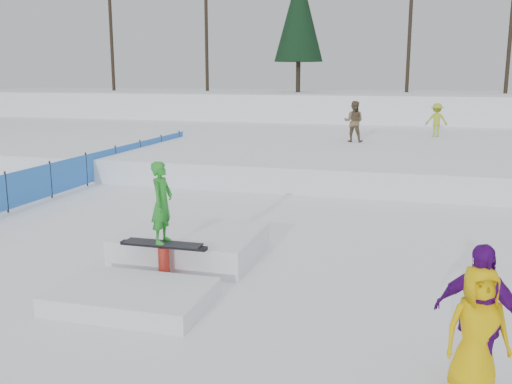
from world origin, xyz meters
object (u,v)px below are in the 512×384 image
(safety_fence, at_px, (86,169))
(walker_olive, at_px, (354,121))
(walker_ygreen, at_px, (436,120))
(spectator_yellow, at_px, (477,330))
(spectator_purple, at_px, (478,318))
(jib_rail_feature, at_px, (177,254))

(safety_fence, height_order, walker_olive, walker_olive)
(walker_ygreen, distance_m, spectator_yellow, 20.64)
(walker_olive, bearing_deg, spectator_purple, 103.14)
(safety_fence, height_order, jib_rail_feature, jib_rail_feature)
(safety_fence, relative_size, spectator_purple, 9.17)
(jib_rail_feature, bearing_deg, walker_ygreen, 74.11)
(safety_fence, bearing_deg, walker_olive, 45.78)
(walker_olive, distance_m, spectator_yellow, 17.95)
(jib_rail_feature, bearing_deg, safety_fence, 132.08)
(spectator_purple, relative_size, jib_rail_feature, 0.40)
(spectator_purple, distance_m, jib_rail_feature, 5.75)
(walker_ygreen, xyz_separation_m, spectator_yellow, (-0.10, -20.62, -0.80))
(spectator_purple, xyz_separation_m, jib_rail_feature, (-4.93, 2.91, -0.57))
(walker_ygreen, distance_m, jib_rail_feature, 18.40)
(walker_ygreen, relative_size, jib_rail_feature, 0.34)
(spectator_yellow, bearing_deg, walker_olive, 82.21)
(safety_fence, relative_size, spectator_yellow, 10.57)
(safety_fence, xyz_separation_m, walker_ygreen, (11.10, 10.92, 1.00))
(safety_fence, relative_size, jib_rail_feature, 3.64)
(walker_olive, distance_m, spectator_purple, 17.89)
(jib_rail_feature, bearing_deg, spectator_purple, -30.54)
(walker_olive, xyz_separation_m, spectator_yellow, (3.28, -17.63, -0.89))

